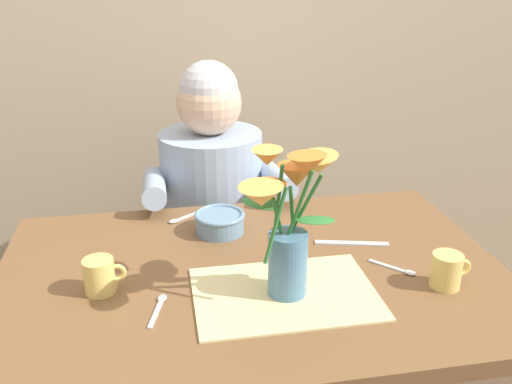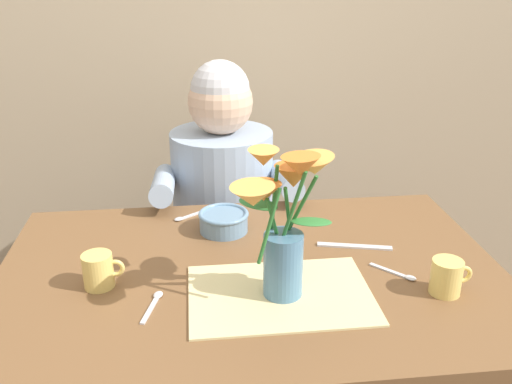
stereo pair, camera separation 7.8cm
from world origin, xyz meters
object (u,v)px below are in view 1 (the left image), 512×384
(seated_person, at_px, (213,227))
(dinner_knife, at_px, (352,243))
(ceramic_bowl, at_px, (220,222))
(flower_vase, at_px, (288,214))
(coffee_cup, at_px, (100,276))
(ceramic_mug, at_px, (447,270))

(seated_person, relative_size, dinner_knife, 5.97)
(seated_person, relative_size, ceramic_bowl, 8.35)
(flower_vase, xyz_separation_m, coffee_cup, (-0.40, 0.09, -0.16))
(seated_person, height_order, ceramic_mug, seated_person)
(flower_vase, distance_m, dinner_knife, 0.36)
(dinner_knife, bearing_deg, ceramic_mug, -44.87)
(coffee_cup, bearing_deg, seated_person, 64.09)
(ceramic_mug, height_order, coffee_cup, same)
(dinner_knife, distance_m, coffee_cup, 0.63)
(seated_person, xyz_separation_m, dinner_knife, (0.31, -0.53, 0.18))
(seated_person, bearing_deg, flower_vase, -81.39)
(dinner_knife, distance_m, ceramic_mug, 0.27)
(flower_vase, bearing_deg, dinner_knife, 42.46)
(seated_person, bearing_deg, ceramic_bowl, -90.92)
(ceramic_bowl, height_order, dinner_knife, ceramic_bowl)
(ceramic_bowl, bearing_deg, ceramic_mug, -37.87)
(ceramic_bowl, xyz_separation_m, dinner_knife, (0.33, -0.13, -0.03))
(flower_vase, xyz_separation_m, ceramic_bowl, (-0.11, 0.34, -0.17))
(dinner_knife, height_order, ceramic_mug, ceramic_mug)
(dinner_knife, bearing_deg, coffee_cup, -155.62)
(seated_person, xyz_separation_m, ceramic_bowl, (-0.02, -0.40, 0.21))
(flower_vase, distance_m, ceramic_bowl, 0.39)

